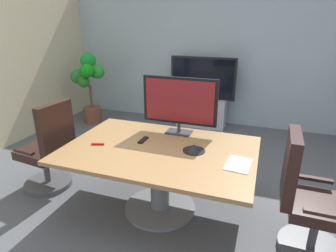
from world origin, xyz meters
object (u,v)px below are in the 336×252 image
(conference_table, at_px, (160,164))
(wall_display_unit, at_px, (202,104))
(conference_phone, at_px, (194,148))
(office_chair_right, at_px, (307,205))
(office_chair_left, at_px, (49,154))
(potted_plant, at_px, (89,82))
(tv_monitor, at_px, (180,102))
(remote_control, at_px, (143,140))

(conference_table, relative_size, wall_display_unit, 1.45)
(conference_phone, bearing_deg, office_chair_right, -9.32)
(conference_table, bearing_deg, office_chair_left, -178.39)
(conference_table, distance_m, potted_plant, 3.16)
(office_chair_left, height_order, wall_display_unit, wall_display_unit)
(office_chair_right, xyz_separation_m, potted_plant, (-3.66, 2.29, 0.35))
(conference_table, relative_size, office_chair_left, 1.74)
(office_chair_left, xyz_separation_m, tv_monitor, (1.44, 0.50, 0.63))
(wall_display_unit, bearing_deg, tv_monitor, -84.03)
(tv_monitor, relative_size, conference_phone, 3.82)
(potted_plant, relative_size, conference_phone, 6.09)
(potted_plant, bearing_deg, conference_phone, -39.01)
(conference_table, distance_m, remote_control, 0.32)
(office_chair_left, distance_m, remote_control, 1.19)
(conference_table, relative_size, remote_control, 11.16)
(wall_display_unit, height_order, conference_phone, wall_display_unit)
(office_chair_right, height_order, tv_monitor, tv_monitor)
(conference_table, distance_m, wall_display_unit, 2.67)
(office_chair_right, distance_m, tv_monitor, 1.57)
(tv_monitor, relative_size, potted_plant, 0.63)
(conference_phone, height_order, remote_control, conference_phone)
(office_chair_left, xyz_separation_m, conference_phone, (1.72, 0.09, 0.30))
(office_chair_right, relative_size, wall_display_unit, 0.83)
(remote_control, bearing_deg, office_chair_right, -6.19)
(office_chair_left, relative_size, office_chair_right, 1.00)
(wall_display_unit, distance_m, potted_plant, 2.20)
(tv_monitor, xyz_separation_m, remote_control, (-0.29, -0.35, -0.35))
(potted_plant, bearing_deg, remote_control, -45.19)
(tv_monitor, xyz_separation_m, conference_phone, (0.28, -0.41, -0.33))
(office_chair_right, height_order, remote_control, office_chair_right)
(potted_plant, xyz_separation_m, remote_control, (2.05, -2.06, -0.07))
(conference_table, bearing_deg, potted_plant, 136.33)
(office_chair_left, bearing_deg, tv_monitor, 115.67)
(wall_display_unit, height_order, potted_plant, potted_plant)
(conference_table, height_order, tv_monitor, tv_monitor)
(conference_phone, bearing_deg, remote_control, 173.78)
(office_chair_right, bearing_deg, conference_table, 86.10)
(office_chair_left, distance_m, office_chair_right, 2.76)
(potted_plant, distance_m, conference_phone, 3.37)
(office_chair_left, bearing_deg, remote_control, 104.13)
(office_chair_right, distance_m, wall_display_unit, 3.18)
(potted_plant, bearing_deg, office_chair_left, -67.85)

